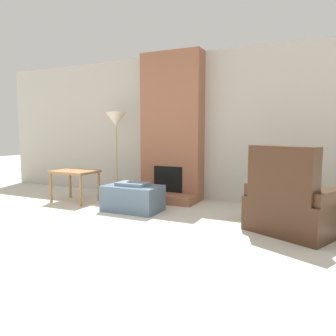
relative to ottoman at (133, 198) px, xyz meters
The scene contains 7 objects.
ground_plane 1.89m from the ottoman, 85.48° to the right, with size 24.00×24.00×0.00m, color beige.
wall_back 1.72m from the ottoman, 83.56° to the left, with size 8.17×0.06×2.60m, color #BCB7AD.
fireplace 1.50m from the ottoman, 82.28° to the left, with size 1.12×0.71×2.60m.
ottoman is the anchor object (origin of this frame).
armchair 2.31m from the ottoman, ahead, with size 1.22×1.15×1.06m.
side_table 1.29m from the ottoman, behind, with size 0.73×0.55×0.55m.
floor_lamp_left 1.75m from the ottoman, 135.03° to the left, with size 0.38×0.38×1.58m.
Camera 1 is at (2.48, -2.36, 1.22)m, focal length 35.00 mm.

